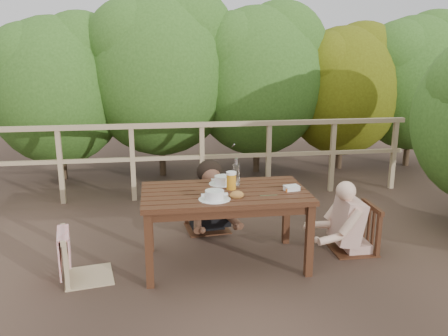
{
  "coord_description": "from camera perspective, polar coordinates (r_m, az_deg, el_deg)",
  "views": [
    {
      "loc": [
        -0.6,
        -3.94,
        1.95
      ],
      "look_at": [
        0.0,
        0.05,
        0.9
      ],
      "focal_mm": 37.34,
      "sensor_mm": 36.0,
      "label": 1
    }
  ],
  "objects": [
    {
      "name": "table",
      "position": [
        4.3,
        0.1,
        -7.38
      ],
      "size": [
        1.48,
        0.83,
        0.69
      ],
      "primitive_type": "cube",
      "color": "#361C10",
      "rests_on": "ground"
    },
    {
      "name": "beer_glass",
      "position": [
        4.21,
        0.89,
        -1.63
      ],
      "size": [
        0.09,
        0.09,
        0.18
      ],
      "primitive_type": "cylinder",
      "color": "gold",
      "rests_on": "table"
    },
    {
      "name": "woman",
      "position": [
        5.02,
        -2.16,
        -0.79
      ],
      "size": [
        0.56,
        0.67,
        1.24
      ],
      "primitive_type": null,
      "rotation": [
        0.0,
        0.0,
        3.25
      ],
      "color": "black",
      "rests_on": "ground"
    },
    {
      "name": "bottle",
      "position": [
        4.29,
        1.51,
        -0.63
      ],
      "size": [
        0.07,
        0.07,
        0.28
      ],
      "primitive_type": "cylinder",
      "color": "silver",
      "rests_on": "table"
    },
    {
      "name": "chair_left",
      "position": [
        4.17,
        -16.6,
        -7.54
      ],
      "size": [
        0.49,
        0.49,
        0.84
      ],
      "primitive_type": "cube",
      "rotation": [
        0.0,
        0.0,
        1.74
      ],
      "color": "tan",
      "rests_on": "ground"
    },
    {
      "name": "soup_near",
      "position": [
        3.95,
        -1.17,
        -3.4
      ],
      "size": [
        0.27,
        0.27,
        0.09
      ],
      "primitive_type": "cylinder",
      "color": "silver",
      "rests_on": "table"
    },
    {
      "name": "chair_far",
      "position": [
        5.05,
        -2.12,
        -2.68
      ],
      "size": [
        0.5,
        0.5,
        0.9
      ],
      "primitive_type": "cube",
      "rotation": [
        0.0,
        0.0,
        0.11
      ],
      "color": "#361C10",
      "rests_on": "ground"
    },
    {
      "name": "chair_right",
      "position": [
        4.71,
        15.65,
        -4.77
      ],
      "size": [
        0.44,
        0.44,
        0.87
      ],
      "primitive_type": "cube",
      "rotation": [
        0.0,
        0.0,
        -1.58
      ],
      "color": "#361C10",
      "rests_on": "ground"
    },
    {
      "name": "diner_right",
      "position": [
        4.67,
        16.11,
        -3.02
      ],
      "size": [
        0.58,
        0.47,
        1.17
      ],
      "primitive_type": null,
      "rotation": [
        0.0,
        0.0,
        1.56
      ],
      "color": "tan",
      "rests_on": "ground"
    },
    {
      "name": "ground",
      "position": [
        4.44,
        0.1,
        -11.48
      ],
      "size": [
        60.0,
        60.0,
        0.0
      ],
      "primitive_type": "plane",
      "color": "#483428",
      "rests_on": "ground"
    },
    {
      "name": "railing",
      "position": [
        6.14,
        -2.7,
        0.95
      ],
      "size": [
        5.6,
        0.1,
        1.01
      ],
      "primitive_type": "cube",
      "color": "tan",
      "rests_on": "ground"
    },
    {
      "name": "hedge_row",
      "position": [
        7.21,
        -0.59,
        14.17
      ],
      "size": [
        6.6,
        1.6,
        3.8
      ],
      "primitive_type": null,
      "color": "#2E531A",
      "rests_on": "ground"
    },
    {
      "name": "butter_tub",
      "position": [
        4.24,
        8.28,
        -2.53
      ],
      "size": [
        0.15,
        0.12,
        0.06
      ],
      "primitive_type": "cube",
      "rotation": [
        0.0,
        0.0,
        0.19
      ],
      "color": "white",
      "rests_on": "table"
    },
    {
      "name": "soup_far",
      "position": [
        4.4,
        -0.14,
        -1.54
      ],
      "size": [
        0.27,
        0.27,
        0.09
      ],
      "primitive_type": "cylinder",
      "color": "silver",
      "rests_on": "table"
    },
    {
      "name": "bread_roll",
      "position": [
        4.0,
        1.58,
        -3.31
      ],
      "size": [
        0.12,
        0.09,
        0.07
      ],
      "primitive_type": "ellipsoid",
      "color": "#AF7A2A",
      "rests_on": "table"
    }
  ]
}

